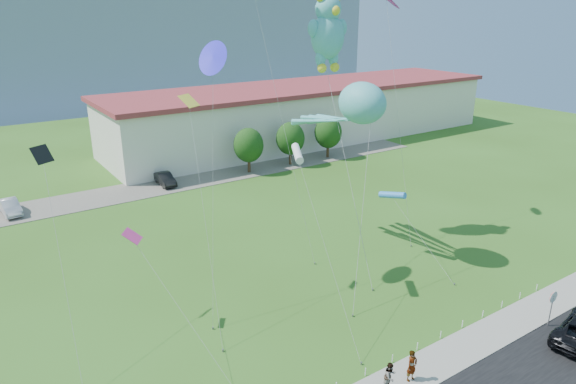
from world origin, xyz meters
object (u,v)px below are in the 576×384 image
(warehouse, at_px, (308,112))
(pedestrian_left, at_px, (412,366))
(octopus_kite, at_px, (352,110))
(stop_sign, at_px, (553,300))
(teddy_bear_kite, at_px, (328,31))
(pedestrian_right, at_px, (390,376))
(parked_car_silver, at_px, (10,207))
(parked_car_black, at_px, (165,179))

(warehouse, height_order, pedestrian_left, warehouse)
(pedestrian_left, relative_size, octopus_kite, 0.13)
(stop_sign, bearing_deg, teddy_bear_kite, 98.40)
(warehouse, distance_m, pedestrian_right, 55.07)
(pedestrian_left, height_order, pedestrian_right, pedestrian_left)
(warehouse, relative_size, parked_car_silver, 14.43)
(pedestrian_right, xyz_separation_m, parked_car_silver, (-12.98, 37.96, -0.14))
(stop_sign, bearing_deg, warehouse, 71.10)
(pedestrian_left, xyz_separation_m, octopus_kite, (6.81, 13.43, 10.72))
(stop_sign, relative_size, pedestrian_left, 1.40)
(pedestrian_left, height_order, teddy_bear_kite, teddy_bear_kite)
(pedestrian_left, height_order, octopus_kite, octopus_kite)
(stop_sign, xyz_separation_m, pedestrian_right, (-12.25, 1.35, -0.97))
(parked_car_silver, height_order, parked_car_black, parked_car_silver)
(warehouse, height_order, parked_car_black, warehouse)
(octopus_kite, bearing_deg, warehouse, 58.58)
(teddy_bear_kite, bearing_deg, warehouse, 56.27)
(parked_car_silver, bearing_deg, octopus_kite, -53.60)
(stop_sign, distance_m, pedestrian_right, 12.37)
(warehouse, height_order, teddy_bear_kite, teddy_bear_kite)
(teddy_bear_kite, bearing_deg, octopus_kite, -104.08)
(parked_car_silver, bearing_deg, warehouse, 7.66)
(warehouse, height_order, octopus_kite, octopus_kite)
(octopus_kite, height_order, teddy_bear_kite, teddy_bear_kite)
(pedestrian_right, xyz_separation_m, parked_car_black, (2.57, 37.95, -0.16))
(octopus_kite, relative_size, teddy_bear_kite, 0.70)
(teddy_bear_kite, bearing_deg, pedestrian_left, -113.84)
(warehouse, xyz_separation_m, pedestrian_right, (-28.75, -46.85, -3.23))
(warehouse, bearing_deg, teddy_bear_kite, -123.73)
(pedestrian_right, bearing_deg, stop_sign, -13.91)
(warehouse, distance_m, octopus_kite, 40.02)
(stop_sign, height_order, parked_car_black, stop_sign)
(pedestrian_right, xyz_separation_m, octopus_kite, (8.27, 13.32, 10.82))
(pedestrian_left, bearing_deg, stop_sign, -7.56)
(pedestrian_right, distance_m, octopus_kite, 19.04)
(parked_car_black, bearing_deg, pedestrian_left, -89.79)
(warehouse, distance_m, pedestrian_left, 54.41)
(parked_car_black, relative_size, octopus_kite, 0.30)
(pedestrian_left, distance_m, parked_car_black, 38.08)
(warehouse, xyz_separation_m, octopus_kite, (-20.49, -33.53, 7.59))
(warehouse, bearing_deg, parked_car_silver, -167.97)
(teddy_bear_kite, bearing_deg, stop_sign, -81.60)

